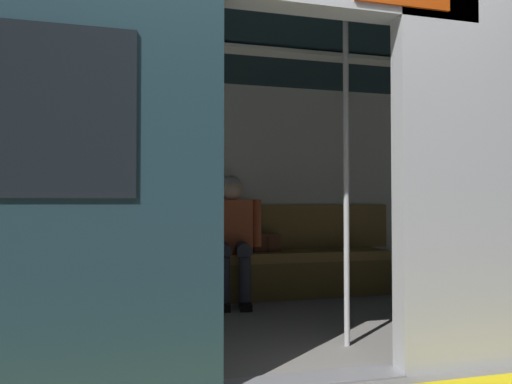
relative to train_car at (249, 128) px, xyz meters
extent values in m
plane|color=gray|center=(-0.06, 1.12, -1.46)|extent=(60.00, 60.00, 0.00)
cube|color=silver|center=(-1.02, 1.14, -0.41)|extent=(0.96, 0.12, 2.10)
cube|color=black|center=(-1.02, 1.15, -0.16)|extent=(0.53, 0.02, 0.55)
cube|color=black|center=(1.37, 1.21, -0.16)|extent=(1.10, 0.02, 0.76)
cube|color=#15272E|center=(-0.06, -0.08, 0.70)|extent=(6.40, 2.55, 0.12)
cube|color=gray|center=(-0.06, -0.08, -1.46)|extent=(6.08, 2.39, 0.01)
cube|color=silver|center=(-0.06, -1.27, -0.41)|extent=(6.08, 0.10, 2.10)
cube|color=olive|center=(-0.06, -1.21, -0.80)|extent=(3.52, 0.06, 0.45)
cube|color=white|center=(-0.06, -0.08, 0.61)|extent=(4.48, 0.16, 0.03)
cube|color=gray|center=(-0.06, 1.12, -1.45)|extent=(0.96, 0.19, 0.01)
cube|color=olive|center=(-0.06, -0.99, -1.07)|extent=(3.15, 0.44, 0.09)
cube|color=brown|center=(-0.06, -0.79, -1.29)|extent=(3.15, 0.04, 0.35)
cube|color=#CC5933|center=(-0.08, -0.97, -0.77)|extent=(0.41, 0.27, 0.50)
sphere|color=beige|center=(-0.08, -0.97, -0.43)|extent=(0.21, 0.21, 0.21)
sphere|color=#B2ADA8|center=(-0.08, -0.98, -0.39)|extent=(0.19, 0.19, 0.19)
cylinder|color=#CC5933|center=(-0.30, -0.91, -0.74)|extent=(0.08, 0.08, 0.44)
cylinder|color=#CC5933|center=(0.16, -0.98, -0.74)|extent=(0.08, 0.08, 0.44)
cylinder|color=#2D2D38|center=(-0.14, -0.76, -0.97)|extent=(0.19, 0.42, 0.14)
cylinder|color=#2D2D38|center=(0.04, -0.79, -0.97)|extent=(0.19, 0.42, 0.14)
cylinder|color=#2D2D38|center=(-0.11, -0.57, -1.22)|extent=(0.10, 0.10, 0.40)
cylinder|color=#2D2D38|center=(0.07, -0.59, -1.22)|extent=(0.10, 0.10, 0.40)
cube|color=black|center=(-0.10, -0.52, -1.43)|extent=(0.13, 0.23, 0.06)
cube|color=black|center=(0.08, -0.54, -1.43)|extent=(0.13, 0.23, 0.06)
cube|color=brown|center=(-0.42, -1.01, -0.94)|extent=(0.26, 0.14, 0.17)
cube|color=#472718|center=(-0.42, -0.94, -0.95)|extent=(0.02, 0.01, 0.14)
cube|color=#26598C|center=(0.26, -1.00, -1.01)|extent=(0.24, 0.27, 0.03)
cylinder|color=silver|center=(0.36, 0.72, -0.42)|extent=(0.04, 0.04, 2.08)
cylinder|color=silver|center=(-0.48, 0.64, -0.42)|extent=(0.04, 0.04, 2.08)
camera|label=1|loc=(0.84, 3.40, -0.56)|focal=33.21mm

